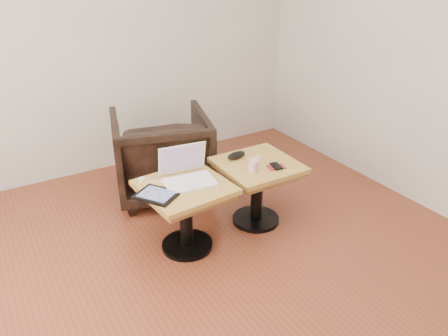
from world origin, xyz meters
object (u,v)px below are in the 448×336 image
side_table_right (257,178)px  striped_cup (253,166)px  armchair (162,154)px  side_table_left (185,201)px  laptop (187,174)px

side_table_right → striped_cup: bearing=-138.1°
side_table_right → armchair: 0.95m
side_table_left → laptop: laptop is taller
side_table_left → armchair: (0.19, 0.86, -0.02)m
laptop → striped_cup: (0.48, -0.12, -0.00)m
side_table_left → striped_cup: striped_cup is taller
striped_cup → armchair: bearing=109.6°
side_table_right → armchair: bearing=118.6°
side_table_right → armchair: size_ratio=0.70×
armchair → side_table_right: bearing=134.1°
striped_cup → armchair: 1.02m
armchair → striped_cup: bearing=125.5°
laptop → armchair: 0.86m
armchair → laptop: bearing=95.5°
laptop → armchair: bearing=87.1°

